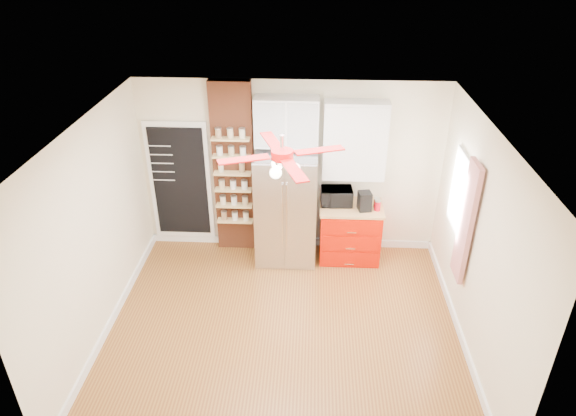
{
  "coord_description": "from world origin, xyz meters",
  "views": [
    {
      "loc": [
        0.32,
        -5.02,
        4.59
      ],
      "look_at": [
        0.02,
        0.9,
        1.28
      ],
      "focal_mm": 32.0,
      "sensor_mm": 36.0,
      "label": 1
    }
  ],
  "objects_px": {
    "coffee_maker": "(365,201)",
    "canister_left": "(378,206)",
    "pantry_jar_oats": "(221,168)",
    "red_cabinet": "(350,232)",
    "ceiling_fan": "(282,155)",
    "toaster_oven": "(336,196)",
    "fridge": "(286,208)"
  },
  "relations": [
    {
      "from": "canister_left",
      "to": "pantry_jar_oats",
      "type": "xyz_separation_m",
      "value": [
        -2.31,
        0.21,
        0.46
      ]
    },
    {
      "from": "coffee_maker",
      "to": "canister_left",
      "type": "height_order",
      "value": "coffee_maker"
    },
    {
      "from": "red_cabinet",
      "to": "toaster_oven",
      "type": "xyz_separation_m",
      "value": [
        -0.23,
        0.06,
        0.58
      ]
    },
    {
      "from": "ceiling_fan",
      "to": "toaster_oven",
      "type": "xyz_separation_m",
      "value": [
        0.69,
        1.74,
        -1.4
      ]
    },
    {
      "from": "red_cabinet",
      "to": "canister_left",
      "type": "distance_m",
      "value": 0.65
    },
    {
      "from": "coffee_maker",
      "to": "canister_left",
      "type": "bearing_deg",
      "value": -12.98
    },
    {
      "from": "ceiling_fan",
      "to": "canister_left",
      "type": "bearing_deg",
      "value": 50.78
    },
    {
      "from": "ceiling_fan",
      "to": "red_cabinet",
      "type": "bearing_deg",
      "value": 61.29
    },
    {
      "from": "ceiling_fan",
      "to": "pantry_jar_oats",
      "type": "bearing_deg",
      "value": 119.61
    },
    {
      "from": "toaster_oven",
      "to": "canister_left",
      "type": "xyz_separation_m",
      "value": [
        0.6,
        -0.16,
        -0.05
      ]
    },
    {
      "from": "canister_left",
      "to": "pantry_jar_oats",
      "type": "distance_m",
      "value": 2.36
    },
    {
      "from": "fridge",
      "to": "toaster_oven",
      "type": "relative_size",
      "value": 3.79
    },
    {
      "from": "red_cabinet",
      "to": "coffee_maker",
      "type": "xyz_separation_m",
      "value": [
        0.18,
        -0.09,
        0.59
      ]
    },
    {
      "from": "red_cabinet",
      "to": "canister_left",
      "type": "height_order",
      "value": "canister_left"
    },
    {
      "from": "coffee_maker",
      "to": "ceiling_fan",
      "type": "bearing_deg",
      "value": -135.71
    },
    {
      "from": "ceiling_fan",
      "to": "toaster_oven",
      "type": "relative_size",
      "value": 3.03
    },
    {
      "from": "red_cabinet",
      "to": "pantry_jar_oats",
      "type": "height_order",
      "value": "pantry_jar_oats"
    },
    {
      "from": "ceiling_fan",
      "to": "coffee_maker",
      "type": "xyz_separation_m",
      "value": [
        1.1,
        1.59,
        -1.38
      ]
    },
    {
      "from": "pantry_jar_oats",
      "to": "coffee_maker",
      "type": "bearing_deg",
      "value": -5.46
    },
    {
      "from": "pantry_jar_oats",
      "to": "canister_left",
      "type": "bearing_deg",
      "value": -5.16
    },
    {
      "from": "ceiling_fan",
      "to": "canister_left",
      "type": "relative_size",
      "value": 9.41
    },
    {
      "from": "ceiling_fan",
      "to": "toaster_oven",
      "type": "distance_m",
      "value": 2.34
    },
    {
      "from": "red_cabinet",
      "to": "canister_left",
      "type": "relative_size",
      "value": 6.32
    },
    {
      "from": "fridge",
      "to": "canister_left",
      "type": "relative_size",
      "value": 11.76
    },
    {
      "from": "coffee_maker",
      "to": "pantry_jar_oats",
      "type": "xyz_separation_m",
      "value": [
        -2.11,
        0.2,
        0.39
      ]
    },
    {
      "from": "pantry_jar_oats",
      "to": "ceiling_fan",
      "type": "bearing_deg",
      "value": -60.39
    },
    {
      "from": "coffee_maker",
      "to": "fridge",
      "type": "bearing_deg",
      "value": 166.81
    },
    {
      "from": "pantry_jar_oats",
      "to": "fridge",
      "type": "bearing_deg",
      "value": -9.35
    },
    {
      "from": "ceiling_fan",
      "to": "coffee_maker",
      "type": "relative_size",
      "value": 4.91
    },
    {
      "from": "toaster_oven",
      "to": "pantry_jar_oats",
      "type": "xyz_separation_m",
      "value": [
        -1.71,
        0.05,
        0.41
      ]
    },
    {
      "from": "fridge",
      "to": "canister_left",
      "type": "bearing_deg",
      "value": -2.1
    },
    {
      "from": "fridge",
      "to": "red_cabinet",
      "type": "bearing_deg",
      "value": 2.95
    }
  ]
}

